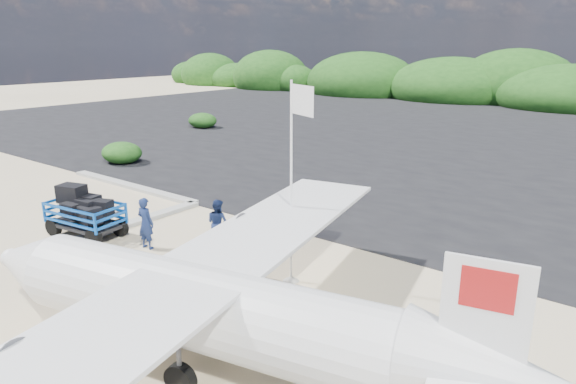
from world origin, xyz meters
name	(u,v)px	position (x,y,z in m)	size (l,w,h in m)	color
ground	(173,270)	(0.00, 0.00, 0.00)	(160.00, 160.00, 0.00)	beige
asphalt_apron	(485,137)	(0.00, 30.00, 0.00)	(90.00, 50.00, 0.04)	#B2B2B2
lagoon	(64,205)	(-9.00, 1.50, 0.00)	(9.00, 7.00, 0.40)	#B2B2B2
vegetation_band	(556,106)	(0.00, 55.00, 0.00)	(124.00, 8.00, 4.40)	#B2B2B2
baggage_cart	(88,236)	(-4.80, 0.07, 0.00)	(2.99, 1.71, 1.49)	#0B4CB3
flagpole	(291,281)	(3.34, 1.66, 0.00)	(1.16, 0.48, 5.81)	white
signboard	(114,342)	(2.02, -3.45, 0.00)	(1.81, 0.17, 1.49)	brown
crew_a	(146,223)	(-2.10, 0.67, 0.90)	(0.65, 0.43, 1.79)	#14224E
crew_b	(218,223)	(-0.35, 2.33, 0.83)	(0.81, 0.63, 1.66)	#14224E
crew_c	(249,252)	(2.33, 0.95, 0.91)	(1.06, 0.44, 1.81)	#14224E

